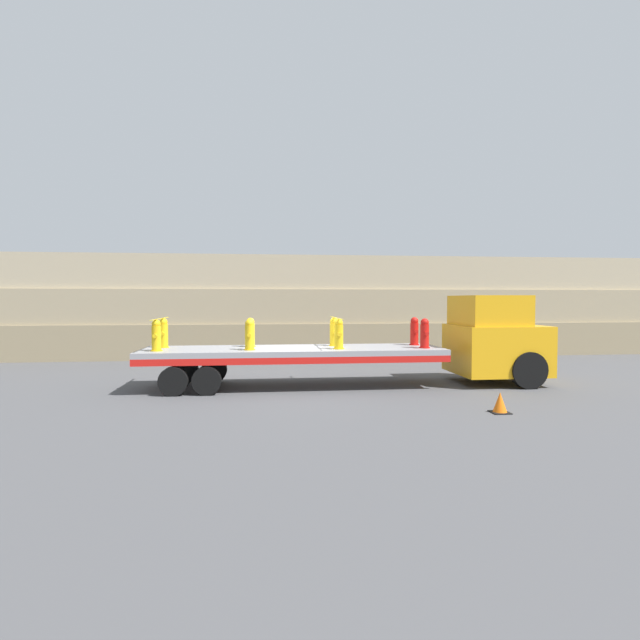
{
  "coord_description": "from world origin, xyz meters",
  "views": [
    {
      "loc": [
        -0.96,
        -15.73,
        2.76
      ],
      "look_at": [
        0.84,
        0.0,
        2.12
      ],
      "focal_mm": 28.0,
      "sensor_mm": 36.0,
      "label": 1
    }
  ],
  "objects_px": {
    "fire_hydrant_yellow_far_1": "(250,333)",
    "fire_hydrant_yellow_far_2": "(334,332)",
    "flatbed_trailer": "(277,355)",
    "fire_hydrant_red_far_3": "(414,331)",
    "fire_hydrant_yellow_near_0": "(156,336)",
    "fire_hydrant_yellow_near_2": "(339,334)",
    "fire_hydrant_yellow_near_1": "(249,335)",
    "fire_hydrant_yellow_far_0": "(164,333)",
    "fire_hydrant_red_near_3": "(425,334)",
    "traffic_cone": "(500,403)",
    "truck_cab": "(497,339)"
  },
  "relations": [
    {
      "from": "fire_hydrant_yellow_near_1",
      "to": "traffic_cone",
      "type": "relative_size",
      "value": 1.85
    },
    {
      "from": "truck_cab",
      "to": "fire_hydrant_yellow_near_1",
      "type": "bearing_deg",
      "value": -176.24
    },
    {
      "from": "fire_hydrant_yellow_far_1",
      "to": "traffic_cone",
      "type": "height_order",
      "value": "fire_hydrant_yellow_far_1"
    },
    {
      "from": "fire_hydrant_yellow_far_1",
      "to": "truck_cab",
      "type": "bearing_deg",
      "value": -3.76
    },
    {
      "from": "flatbed_trailer",
      "to": "fire_hydrant_yellow_far_1",
      "type": "height_order",
      "value": "fire_hydrant_yellow_far_1"
    },
    {
      "from": "fire_hydrant_yellow_near_1",
      "to": "traffic_cone",
      "type": "bearing_deg",
      "value": -31.19
    },
    {
      "from": "fire_hydrant_yellow_near_1",
      "to": "traffic_cone",
      "type": "distance_m",
      "value": 7.33
    },
    {
      "from": "fire_hydrant_yellow_far_2",
      "to": "fire_hydrant_red_far_3",
      "type": "distance_m",
      "value": 2.74
    },
    {
      "from": "truck_cab",
      "to": "fire_hydrant_red_far_3",
      "type": "distance_m",
      "value": 2.73
    },
    {
      "from": "fire_hydrant_red_near_3",
      "to": "traffic_cone",
      "type": "distance_m",
      "value": 4.05
    },
    {
      "from": "truck_cab",
      "to": "fire_hydrant_yellow_near_2",
      "type": "bearing_deg",
      "value": -174.35
    },
    {
      "from": "fire_hydrant_yellow_far_0",
      "to": "fire_hydrant_red_near_3",
      "type": "relative_size",
      "value": 1.0
    },
    {
      "from": "fire_hydrant_yellow_near_2",
      "to": "traffic_cone",
      "type": "relative_size",
      "value": 1.85
    },
    {
      "from": "flatbed_trailer",
      "to": "fire_hydrant_yellow_far_2",
      "type": "distance_m",
      "value": 2.07
    },
    {
      "from": "fire_hydrant_yellow_near_0",
      "to": "traffic_cone",
      "type": "xyz_separation_m",
      "value": [
        8.88,
        -3.72,
        -1.45
      ]
    },
    {
      "from": "fire_hydrant_yellow_far_1",
      "to": "fire_hydrant_red_far_3",
      "type": "distance_m",
      "value": 5.47
    },
    {
      "from": "flatbed_trailer",
      "to": "fire_hydrant_yellow_far_1",
      "type": "distance_m",
      "value": 1.21
    },
    {
      "from": "fire_hydrant_yellow_near_0",
      "to": "fire_hydrant_yellow_far_1",
      "type": "height_order",
      "value": "same"
    },
    {
      "from": "fire_hydrant_yellow_near_1",
      "to": "fire_hydrant_yellow_near_2",
      "type": "xyz_separation_m",
      "value": [
        2.74,
        0.0,
        0.0
      ]
    },
    {
      "from": "flatbed_trailer",
      "to": "fire_hydrant_yellow_near_1",
      "type": "distance_m",
      "value": 1.21
    },
    {
      "from": "fire_hydrant_yellow_near_0",
      "to": "traffic_cone",
      "type": "height_order",
      "value": "fire_hydrant_yellow_near_0"
    },
    {
      "from": "fire_hydrant_yellow_near_2",
      "to": "fire_hydrant_red_far_3",
      "type": "height_order",
      "value": "same"
    },
    {
      "from": "fire_hydrant_yellow_near_0",
      "to": "fire_hydrant_yellow_near_1",
      "type": "distance_m",
      "value": 2.74
    },
    {
      "from": "flatbed_trailer",
      "to": "traffic_cone",
      "type": "distance_m",
      "value": 6.84
    },
    {
      "from": "fire_hydrant_yellow_near_0",
      "to": "fire_hydrant_yellow_near_1",
      "type": "relative_size",
      "value": 1.0
    },
    {
      "from": "fire_hydrant_yellow_far_1",
      "to": "traffic_cone",
      "type": "distance_m",
      "value": 7.92
    },
    {
      "from": "fire_hydrant_red_far_3",
      "to": "fire_hydrant_yellow_near_1",
      "type": "bearing_deg",
      "value": -168.94
    },
    {
      "from": "fire_hydrant_red_far_3",
      "to": "fire_hydrant_yellow_near_0",
      "type": "bearing_deg",
      "value": -172.58
    },
    {
      "from": "flatbed_trailer",
      "to": "fire_hydrant_yellow_near_1",
      "type": "relative_size",
      "value": 10.03
    },
    {
      "from": "fire_hydrant_yellow_near_0",
      "to": "fire_hydrant_yellow_near_2",
      "type": "relative_size",
      "value": 1.0
    },
    {
      "from": "truck_cab",
      "to": "fire_hydrant_yellow_far_1",
      "type": "relative_size",
      "value": 3.09
    },
    {
      "from": "fire_hydrant_red_near_3",
      "to": "fire_hydrant_red_far_3",
      "type": "xyz_separation_m",
      "value": [
        0.0,
        1.07,
        0.0
      ]
    },
    {
      "from": "fire_hydrant_red_far_3",
      "to": "fire_hydrant_yellow_near_2",
      "type": "bearing_deg",
      "value": -158.65
    },
    {
      "from": "fire_hydrant_yellow_far_2",
      "to": "fire_hydrant_yellow_near_1",
      "type": "bearing_deg",
      "value": -158.65
    },
    {
      "from": "flatbed_trailer",
      "to": "fire_hydrant_red_far_3",
      "type": "relative_size",
      "value": 10.03
    },
    {
      "from": "flatbed_trailer",
      "to": "fire_hydrant_yellow_near_0",
      "type": "bearing_deg",
      "value": -171.52
    },
    {
      "from": "fire_hydrant_yellow_far_1",
      "to": "fire_hydrant_yellow_far_0",
      "type": "bearing_deg",
      "value": 180.0
    },
    {
      "from": "fire_hydrant_yellow_near_1",
      "to": "fire_hydrant_yellow_far_2",
      "type": "distance_m",
      "value": 2.94
    },
    {
      "from": "flatbed_trailer",
      "to": "fire_hydrant_yellow_far_2",
      "type": "relative_size",
      "value": 10.03
    },
    {
      "from": "fire_hydrant_yellow_near_2",
      "to": "fire_hydrant_yellow_near_0",
      "type": "bearing_deg",
      "value": 180.0
    },
    {
      "from": "fire_hydrant_yellow_near_0",
      "to": "fire_hydrant_yellow_near_1",
      "type": "bearing_deg",
      "value": 0.0
    },
    {
      "from": "truck_cab",
      "to": "fire_hydrant_yellow_near_1",
      "type": "relative_size",
      "value": 3.09
    },
    {
      "from": "fire_hydrant_yellow_far_0",
      "to": "flatbed_trailer",
      "type": "bearing_deg",
      "value": -8.48
    },
    {
      "from": "flatbed_trailer",
      "to": "fire_hydrant_yellow_near_1",
      "type": "bearing_deg",
      "value": -147.83
    },
    {
      "from": "fire_hydrant_yellow_far_1",
      "to": "fire_hydrant_red_far_3",
      "type": "relative_size",
      "value": 1.0
    },
    {
      "from": "fire_hydrant_yellow_near_0",
      "to": "fire_hydrant_yellow_far_1",
      "type": "xyz_separation_m",
      "value": [
        2.74,
        1.07,
        0.0
      ]
    },
    {
      "from": "fire_hydrant_yellow_near_0",
      "to": "fire_hydrant_yellow_far_0",
      "type": "relative_size",
      "value": 1.0
    },
    {
      "from": "fire_hydrant_yellow_far_1",
      "to": "fire_hydrant_yellow_far_2",
      "type": "bearing_deg",
      "value": 0.0
    },
    {
      "from": "fire_hydrant_yellow_near_2",
      "to": "traffic_cone",
      "type": "bearing_deg",
      "value": -47.5
    },
    {
      "from": "truck_cab",
      "to": "fire_hydrant_yellow_near_1",
      "type": "xyz_separation_m",
      "value": [
        -8.14,
        -0.53,
        0.25
      ]
    }
  ]
}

